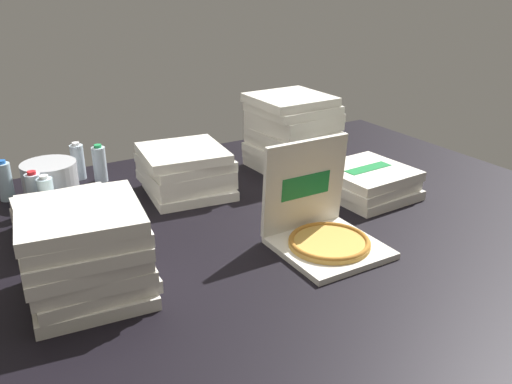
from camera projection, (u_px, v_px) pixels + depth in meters
ground_plane at (258, 235)px, 2.29m from camera, size 3.20×2.40×0.02m
open_pizza_box at (322, 227)px, 2.15m from camera, size 0.39×0.40×0.41m
pizza_stack_left_near at (292, 133)px, 2.95m from camera, size 0.44×0.44×0.41m
pizza_stack_center_near at (68, 220)px, 2.24m from camera, size 0.40×0.42×0.14m
pizza_stack_center_far at (85, 252)px, 1.80m from camera, size 0.44×0.45×0.32m
pizza_stack_right_far at (367, 182)px, 2.64m from camera, size 0.43×0.43×0.14m
pizza_stack_left_mid at (186, 171)px, 2.66m from camera, size 0.45×0.45×0.23m
ice_bucket at (50, 179)px, 2.63m from camera, size 0.26×0.26×0.17m
water_bottle_0 at (78, 162)px, 2.84m from camera, size 0.07×0.07×0.20m
water_bottle_1 at (5, 181)px, 2.58m from camera, size 0.07×0.07×0.20m
water_bottle_2 at (35, 193)px, 2.44m from camera, size 0.07×0.07×0.20m
water_bottle_3 at (100, 164)px, 2.81m from camera, size 0.07×0.07×0.20m
water_bottle_4 at (47, 198)px, 2.40m from camera, size 0.07×0.07×0.20m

